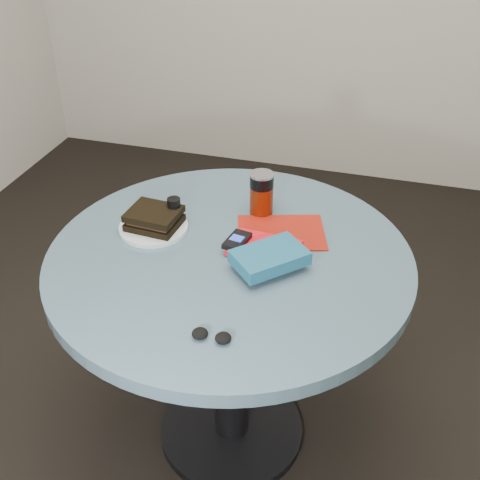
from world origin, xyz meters
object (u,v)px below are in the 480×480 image
(soda_can, at_px, (262,193))
(red_book, at_px, (264,248))
(sandwich, at_px, (154,218))
(pepper_grinder, at_px, (174,212))
(mp3_player, at_px, (237,241))
(magazine, at_px, (281,233))
(table, at_px, (230,300))
(plate, at_px, (154,228))
(novel, at_px, (270,257))
(headphones, at_px, (211,336))

(soda_can, relative_size, red_book, 0.71)
(sandwich, bearing_deg, soda_can, 32.59)
(sandwich, distance_m, soda_can, 0.32)
(pepper_grinder, distance_m, mp3_player, 0.22)
(magazine, bearing_deg, table, -146.71)
(plate, bearing_deg, sandwich, 26.45)
(plate, relative_size, novel, 1.07)
(table, xyz_separation_m, sandwich, (-0.24, 0.06, 0.20))
(mp3_player, bearing_deg, sandwich, 173.47)
(table, height_order, red_book, red_book)
(sandwich, relative_size, soda_can, 1.14)
(red_book, bearing_deg, plate, -178.87)
(table, relative_size, mp3_player, 10.35)
(sandwich, bearing_deg, pepper_grinder, 39.73)
(pepper_grinder, bearing_deg, sandwich, -140.27)
(sandwich, relative_size, headphones, 1.63)
(plate, bearing_deg, red_book, -3.26)
(red_book, bearing_deg, mp3_player, -169.31)
(table, height_order, magazine, magazine)
(pepper_grinder, distance_m, magazine, 0.31)
(red_book, relative_size, headphones, 2.00)
(plate, bearing_deg, headphones, -51.85)
(plate, distance_m, sandwich, 0.03)
(sandwich, xyz_separation_m, red_book, (0.33, -0.02, -0.03))
(table, bearing_deg, novel, -17.79)
(pepper_grinder, height_order, headphones, pepper_grinder)
(magazine, xyz_separation_m, novel, (0.01, -0.18, 0.04))
(sandwich, height_order, red_book, sandwich)
(red_book, xyz_separation_m, mp3_player, (-0.08, -0.01, 0.02))
(soda_can, distance_m, red_book, 0.21)
(table, relative_size, plate, 5.03)
(table, bearing_deg, soda_can, 82.53)
(red_book, distance_m, headphones, 0.37)
(plate, bearing_deg, magazine, 12.90)
(plate, bearing_deg, pepper_grinder, 38.87)
(pepper_grinder, bearing_deg, magazine, 7.61)
(soda_can, height_order, red_book, soda_can)
(table, distance_m, soda_can, 0.33)
(red_book, bearing_deg, pepper_grinder, 172.41)
(sandwich, height_order, headphones, sandwich)
(table, distance_m, sandwich, 0.32)
(soda_can, xyz_separation_m, magazine, (0.08, -0.09, -0.06))
(magazine, distance_m, headphones, 0.47)
(sandwich, relative_size, magazine, 0.62)
(table, relative_size, soda_can, 7.55)
(sandwich, distance_m, headphones, 0.49)
(plate, distance_m, pepper_grinder, 0.08)
(table, distance_m, headphones, 0.38)
(mp3_player, bearing_deg, soda_can, 85.32)
(red_book, bearing_deg, soda_can, 111.09)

